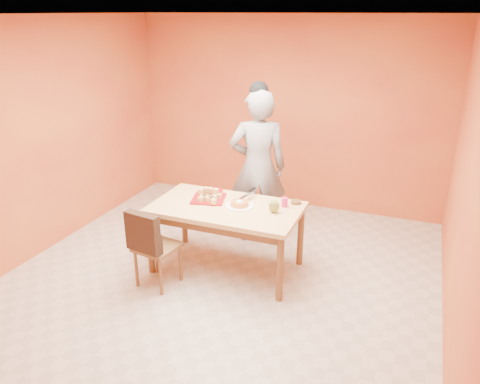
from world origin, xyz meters
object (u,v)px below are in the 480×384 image
at_px(dining_chair, 156,246).
at_px(red_dinner_plate, 213,191).
at_px(sponge_cake, 240,204).
at_px(checker_tin, 296,202).
at_px(dining_table, 226,214).
at_px(magenta_glass, 284,202).
at_px(pastry_platter, 209,199).
at_px(person, 258,167).
at_px(egg_ornament, 274,206).

xyz_separation_m(dining_chair, red_dinner_plate, (0.23, 0.93, 0.31)).
bearing_deg(sponge_cake, checker_tin, 29.38).
bearing_deg(dining_table, magenta_glass, 20.87).
relative_size(dining_table, pastry_platter, 4.53).
bearing_deg(person, red_dinner_plate, 29.21).
xyz_separation_m(dining_table, checker_tin, (0.68, 0.35, 0.11)).
height_order(dining_table, magenta_glass, magenta_glass).
bearing_deg(red_dinner_plate, pastry_platter, -76.36).
height_order(dining_chair, red_dinner_plate, dining_chair).
height_order(red_dinner_plate, sponge_cake, sponge_cake).
distance_m(person, red_dinner_plate, 0.64).
xyz_separation_m(egg_ornament, checker_tin, (0.15, 0.32, -0.06)).
bearing_deg(sponge_cake, dining_chair, -137.51).
bearing_deg(sponge_cake, egg_ornament, -2.59).
distance_m(dining_chair, sponge_cake, 0.98).
relative_size(pastry_platter, checker_tin, 3.19).
bearing_deg(person, dining_chair, 44.25).
bearing_deg(egg_ornament, sponge_cake, 176.88).
height_order(egg_ornament, magenta_glass, egg_ornament).
distance_m(dining_chair, red_dinner_plate, 1.01).
bearing_deg(egg_ornament, dining_table, -177.63).
bearing_deg(person, egg_ornament, 97.73).
relative_size(dining_chair, sponge_cake, 4.55).
relative_size(pastry_platter, magenta_glass, 3.54).
distance_m(dining_table, egg_ornament, 0.56).
relative_size(dining_table, sponge_cake, 8.23).
relative_size(dining_chair, person, 0.46).
height_order(magenta_glass, checker_tin, magenta_glass).
relative_size(dining_table, checker_tin, 14.45).
distance_m(pastry_platter, egg_ornament, 0.79).
relative_size(person, checker_tin, 17.19).
xyz_separation_m(pastry_platter, red_dinner_plate, (-0.06, 0.25, -0.00)).
xyz_separation_m(person, red_dinner_plate, (-0.38, -0.48, -0.19)).
bearing_deg(red_dinner_plate, dining_chair, -103.68).
distance_m(dining_chair, magenta_glass, 1.43).
height_order(pastry_platter, magenta_glass, magenta_glass).
relative_size(dining_table, egg_ornament, 11.09).
bearing_deg(magenta_glass, person, 130.76).
distance_m(dining_table, dining_chair, 0.82).
relative_size(person, magenta_glass, 19.11).
height_order(person, magenta_glass, person).
xyz_separation_m(dining_chair, checker_tin, (1.22, 0.93, 0.32)).
distance_m(dining_chair, pastry_platter, 0.80).
bearing_deg(dining_table, sponge_cake, 17.95).
xyz_separation_m(person, checker_tin, (0.62, -0.48, -0.18)).
bearing_deg(magenta_glass, pastry_platter, -171.68).
xyz_separation_m(person, sponge_cake, (0.08, -0.79, -0.16)).
bearing_deg(checker_tin, pastry_platter, -165.06).
xyz_separation_m(red_dinner_plate, sponge_cake, (0.46, -0.31, 0.03)).
distance_m(dining_chair, person, 1.61).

